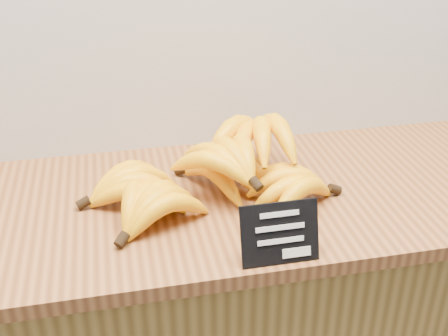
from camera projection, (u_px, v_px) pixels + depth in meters
counter_top at (219, 200)px, 1.19m from camera, size 1.48×0.54×0.03m
chalkboard_sign at (280, 233)px, 0.97m from camera, size 0.14×0.04×0.11m
banana_pile at (215, 172)px, 1.16m from camera, size 0.53×0.36×0.13m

